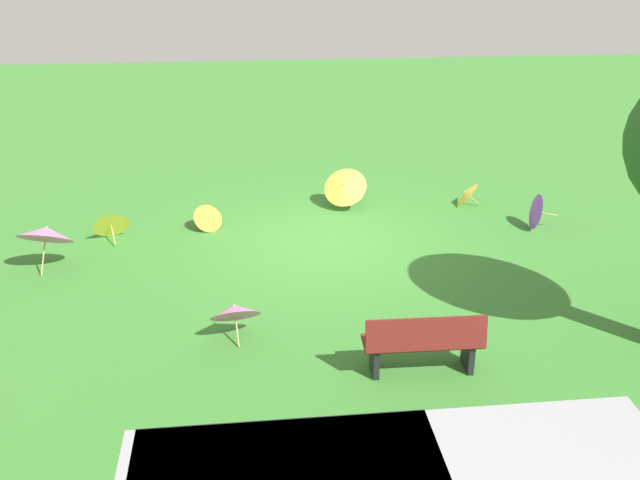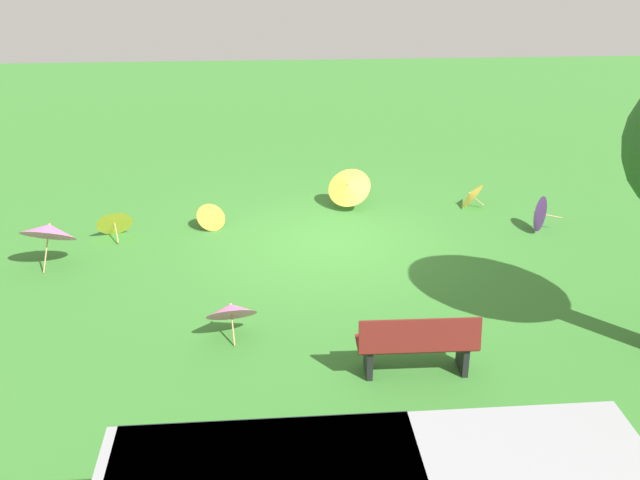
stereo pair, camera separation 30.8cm
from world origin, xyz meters
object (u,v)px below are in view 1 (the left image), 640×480
parasol_yellow_1 (345,186)px  parasol_yellow_2 (466,193)px  parasol_pink_0 (235,311)px  parasol_purple_0 (533,211)px  park_bench (424,343)px  parasol_pink_2 (46,233)px  parasol_yellow_0 (110,223)px  parasol_orange_0 (209,217)px

parasol_yellow_1 → parasol_yellow_2: (-2.60, 0.10, -0.22)m
parasol_pink_0 → parasol_yellow_2: parasol_pink_0 is taller
parasol_pink_0 → parasol_purple_0: 6.83m
park_bench → parasol_pink_0: park_bench is taller
parasol_purple_0 → parasol_yellow_1: parasol_yellow_1 is taller
parasol_pink_0 → parasol_pink_2: parasol_pink_2 is taller
parasol_yellow_0 → parasol_pink_0: parasol_pink_0 is taller
park_bench → parasol_orange_0: 6.15m
parasol_yellow_0 → parasol_yellow_2: parasol_yellow_0 is taller
park_bench → parasol_orange_0: (3.06, -5.32, -0.21)m
parasol_pink_2 → parasol_yellow_1: (-5.52, -2.36, -0.14)m
park_bench → parasol_yellow_0: bearing=-45.9°
parasol_yellow_1 → parasol_purple_0: bearing=157.9°
parasol_purple_0 → parasol_pink_0: bearing=31.7°
parasol_orange_0 → parasol_pink_2: bearing=28.1°
parasol_pink_2 → parasol_orange_0: bearing=-151.9°
parasol_pink_0 → parasol_orange_0: parasol_pink_0 is taller
parasol_pink_2 → parasol_yellow_1: 6.01m
park_bench → parasol_pink_0: bearing=-25.6°
parasol_pink_0 → parasol_yellow_1: parasol_yellow_1 is taller
park_bench → parasol_pink_2: parasol_pink_2 is taller
parasol_pink_0 → parasol_yellow_2: (-4.85, -4.94, -0.14)m
parasol_yellow_0 → parasol_pink_0: size_ratio=0.98×
parasol_orange_0 → parasol_yellow_2: 5.47m
parasol_yellow_0 → parasol_purple_0: 8.21m
parasol_pink_0 → parasol_yellow_2: bearing=-134.5°
parasol_yellow_2 → park_bench: bearing=69.1°
parasol_pink_2 → parasol_yellow_2: 8.44m
parasol_pink_0 → parasol_yellow_0: bearing=-58.1°
parasol_yellow_1 → parasol_orange_0: bearing=18.1°
parasol_pink_2 → parasol_yellow_2: bearing=-164.4°
parasol_purple_0 → parasol_yellow_1: bearing=-22.1°
park_bench → parasol_pink_2: 6.96m
parasol_yellow_1 → parasol_yellow_2: bearing=177.9°
parasol_pink_2 → parasol_pink_0: bearing=140.6°
parasol_pink_0 → parasol_yellow_1: bearing=-114.1°
park_bench → parasol_yellow_1: bearing=-87.7°
parasol_orange_0 → parasol_pink_2: 3.10m
parasol_pink_2 → parasol_yellow_0: bearing=-126.6°
park_bench → parasol_orange_0: size_ratio=2.16×
park_bench → parasol_pink_0: (2.51, -1.20, -0.04)m
parasol_yellow_0 → parasol_orange_0: size_ratio=1.09×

